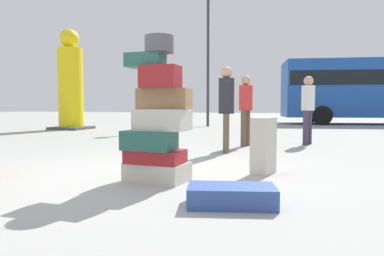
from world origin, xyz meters
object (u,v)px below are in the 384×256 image
suitcase_navy_upright_blue (231,196)px  parked_bus (380,87)px  suitcase_cream_foreground_far (263,146)px  person_tourist_with_camera (246,104)px  suitcase_tower (158,123)px  person_bearded_onlooker (226,102)px  person_passerby_in_red (308,104)px  suitcase_cream_white_trunk (152,144)px  yellow_dummy_statue (71,85)px  lamp_post (208,29)px

suitcase_navy_upright_blue → parked_bus: bearing=60.4°
suitcase_cream_foreground_far → parked_bus: size_ratio=0.08×
suitcase_navy_upright_blue → person_tourist_with_camera: (-0.49, 4.58, 0.85)m
suitcase_cream_foreground_far → suitcase_tower: bearing=-126.1°
suitcase_navy_upright_blue → parked_bus: 16.51m
suitcase_tower → person_bearded_onlooker: suitcase_tower is taller
suitcase_tower → parked_bus: bearing=69.3°
person_bearded_onlooker → parked_bus: (5.36, 12.31, 0.85)m
suitcase_navy_upright_blue → person_tourist_with_camera: size_ratio=0.50×
suitcase_tower → person_tourist_with_camera: (0.53, 3.84, 0.24)m
person_tourist_with_camera → person_passerby_in_red: (1.35, 0.73, 0.01)m
suitcase_cream_foreground_far → person_tourist_with_camera: 3.14m
suitcase_cream_foreground_far → suitcase_cream_white_trunk: bearing=163.6°
person_tourist_with_camera → suitcase_navy_upright_blue: bearing=23.2°
yellow_dummy_statue → person_bearded_onlooker: bearing=-34.0°
suitcase_cream_white_trunk → person_tourist_with_camera: (1.68, 1.36, 0.81)m
person_passerby_in_red → lamp_post: bearing=-122.9°
suitcase_cream_foreground_far → parked_bus: 14.95m
suitcase_tower → parked_bus: (5.67, 15.00, 1.13)m
person_passerby_in_red → yellow_dummy_statue: 9.08m
suitcase_cream_foreground_far → lamp_post: bearing=127.1°
suitcase_navy_upright_blue → yellow_dummy_statue: size_ratio=0.21×
parked_bus → lamp_post: lamp_post is taller
person_tourist_with_camera → yellow_dummy_statue: yellow_dummy_statue is taller
suitcase_navy_upright_blue → lamp_post: lamp_post is taller
yellow_dummy_statue → suitcase_tower: bearing=-47.9°
parked_bus → suitcase_navy_upright_blue: bearing=-115.6°
lamp_post → person_tourist_with_camera: bearing=-69.4°
person_bearded_onlooker → person_passerby_in_red: bearing=129.3°
suitcase_navy_upright_blue → suitcase_cream_foreground_far: bearing=71.3°
suitcase_cream_white_trunk → suitcase_tower: bearing=-80.9°
suitcase_tower → suitcase_navy_upright_blue: size_ratio=2.19×
person_bearded_onlooker → lamp_post: 9.03m
person_passerby_in_red → lamp_post: lamp_post is taller
suitcase_navy_upright_blue → yellow_dummy_statue: bearing=120.3°
suitcase_cream_foreground_far → person_bearded_onlooker: person_bearded_onlooker is taller
suitcase_tower → person_bearded_onlooker: 2.72m
suitcase_cream_white_trunk → suitcase_cream_foreground_far: (2.32, -1.65, 0.24)m
person_tourist_with_camera → lamp_post: size_ratio=0.24×
suitcase_cream_foreground_far → yellow_dummy_statue: yellow_dummy_statue is taller
person_bearded_onlooker → yellow_dummy_statue: 8.50m
person_bearded_onlooker → yellow_dummy_statue: bearing=-134.8°
suitcase_cream_white_trunk → person_tourist_with_camera: size_ratio=0.46×
suitcase_navy_upright_blue → lamp_post: size_ratio=0.12×
lamp_post → suitcase_cream_foreground_far: bearing=-71.9°
person_tourist_with_camera → suitcase_cream_white_trunk: bearing=-33.8°
suitcase_navy_upright_blue → person_tourist_with_camera: bearing=83.1°
suitcase_tower → lamp_post: bearing=100.9°
person_tourist_with_camera → yellow_dummy_statue: 8.11m
suitcase_cream_white_trunk → parked_bus: parked_bus is taller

